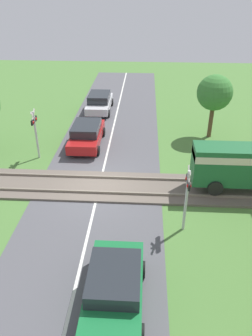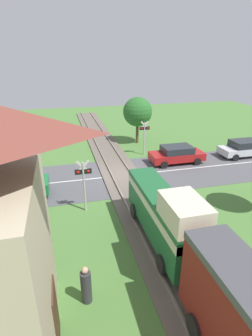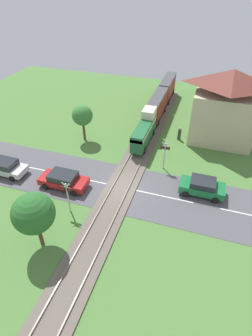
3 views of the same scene
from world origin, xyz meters
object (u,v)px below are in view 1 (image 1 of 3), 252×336
at_px(car_near_crossing, 87,134).
at_px(crossing_signal_west_approach, 35,128).
at_px(car_behind_queue, 99,102).
at_px(car_far_side, 114,287).
at_px(crossing_signal_east_approach, 187,192).

relative_size(car_near_crossing, crossing_signal_west_approach, 1.45).
bearing_deg(car_near_crossing, car_behind_queue, -180.00).
relative_size(car_behind_queue, crossing_signal_west_approach, 1.41).
bearing_deg(car_near_crossing, crossing_signal_west_approach, -53.15).
height_order(car_near_crossing, car_behind_queue, car_behind_queue).
bearing_deg(crossing_signal_west_approach, car_far_side, 28.77).
bearing_deg(crossing_signal_east_approach, car_behind_queue, -159.10).
height_order(car_behind_queue, crossing_signal_west_approach, crossing_signal_west_approach).
distance_m(car_near_crossing, crossing_signal_east_approach, 9.80).
height_order(car_near_crossing, crossing_signal_west_approach, crossing_signal_west_approach).
bearing_deg(car_near_crossing, crossing_signal_east_approach, 34.36).
bearing_deg(crossing_signal_east_approach, car_near_crossing, -145.64).
height_order(crossing_signal_west_approach, crossing_signal_east_approach, same).
distance_m(car_far_side, crossing_signal_west_approach, 11.47).
distance_m(car_far_side, crossing_signal_east_approach, 4.85).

